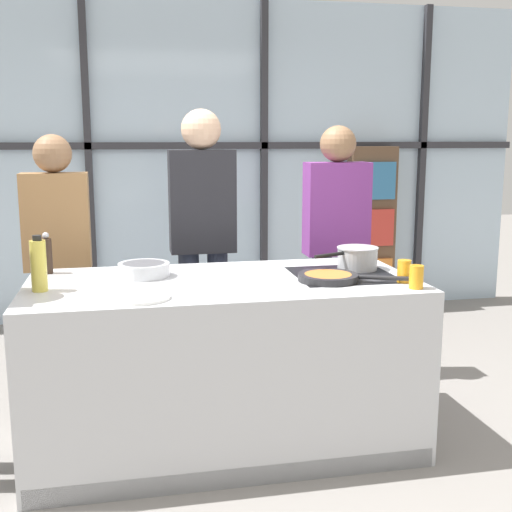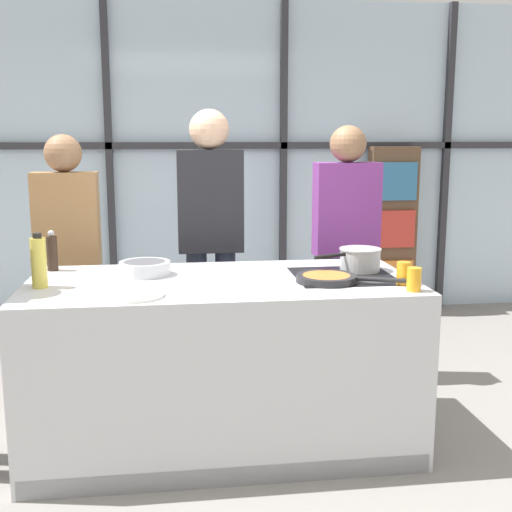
# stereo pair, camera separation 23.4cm
# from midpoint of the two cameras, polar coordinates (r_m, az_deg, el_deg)

# --- Properties ---
(ground_plane) EXTENTS (18.00, 18.00, 0.00)m
(ground_plane) POSITION_cam_midpoint_polar(r_m,az_deg,el_deg) (3.60, -1.04, -16.10)
(ground_plane) COLOR gray
(back_window_wall) EXTENTS (6.40, 0.10, 2.80)m
(back_window_wall) POSITION_cam_midpoint_polar(r_m,az_deg,el_deg) (5.79, -4.04, 8.42)
(back_window_wall) COLOR silver
(back_window_wall) RESTS_ON ground_plane
(bookshelf) EXTENTS (0.44, 0.19, 1.53)m
(bookshelf) POSITION_cam_midpoint_polar(r_m,az_deg,el_deg) (6.04, 13.06, 2.19)
(bookshelf) COLOR brown
(bookshelf) RESTS_ON ground_plane
(demo_island) EXTENTS (1.98, 0.95, 0.89)m
(demo_island) POSITION_cam_midpoint_polar(r_m,az_deg,el_deg) (3.42, -1.04, -9.43)
(demo_island) COLOR silver
(demo_island) RESTS_ON ground_plane
(spectator_far_left) EXTENTS (0.39, 0.23, 1.63)m
(spectator_far_left) POSITION_cam_midpoint_polar(r_m,az_deg,el_deg) (4.13, -14.83, 0.80)
(spectator_far_left) COLOR black
(spectator_far_left) RESTS_ON ground_plane
(spectator_center_left) EXTENTS (0.41, 0.25, 1.79)m
(spectator_center_left) POSITION_cam_midpoint_polar(r_m,az_deg,el_deg) (4.09, -2.44, 2.45)
(spectator_center_left) COLOR #232838
(spectator_center_left) RESTS_ON ground_plane
(spectator_center_right) EXTENTS (0.42, 0.24, 1.69)m
(spectator_center_right) POSITION_cam_midpoint_polar(r_m,az_deg,el_deg) (4.28, 9.54, 1.71)
(spectator_center_right) COLOR #232838
(spectator_center_right) RESTS_ON ground_plane
(frying_pan) EXTENTS (0.53, 0.32, 0.04)m
(frying_pan) POSITION_cam_midpoint_polar(r_m,az_deg,el_deg) (3.27, 8.46, -1.97)
(frying_pan) COLOR #232326
(frying_pan) RESTS_ON demo_island
(saucepan) EXTENTS (0.40, 0.25, 0.12)m
(saucepan) POSITION_cam_midpoint_polar(r_m,az_deg,el_deg) (3.57, 11.07, -0.25)
(saucepan) COLOR silver
(saucepan) RESTS_ON demo_island
(white_plate) EXTENTS (0.27, 0.27, 0.01)m
(white_plate) POSITION_cam_midpoint_polar(r_m,az_deg,el_deg) (2.97, -8.54, -3.49)
(white_plate) COLOR white
(white_plate) RESTS_ON demo_island
(mixing_bowl) EXTENTS (0.27, 0.27, 0.07)m
(mixing_bowl) POSITION_cam_midpoint_polar(r_m,az_deg,el_deg) (3.43, -7.94, -1.05)
(mixing_bowl) COLOR silver
(mixing_bowl) RESTS_ON demo_island
(oil_bottle) EXTENTS (0.07, 0.07, 0.27)m
(oil_bottle) POSITION_cam_midpoint_polar(r_m,az_deg,el_deg) (3.23, -16.81, -0.55)
(oil_bottle) COLOR #E0CC4C
(oil_bottle) RESTS_ON demo_island
(pepper_grinder) EXTENTS (0.06, 0.06, 0.22)m
(pepper_grinder) POSITION_cam_midpoint_polar(r_m,az_deg,el_deg) (3.64, -15.94, 0.31)
(pepper_grinder) COLOR #332319
(pepper_grinder) RESTS_ON demo_island
(juice_glass_near) EXTENTS (0.07, 0.07, 0.11)m
(juice_glass_near) POSITION_cam_midpoint_polar(r_m,az_deg,el_deg) (3.16, 15.94, -2.03)
(juice_glass_near) COLOR orange
(juice_glass_near) RESTS_ON demo_island
(juice_glass_far) EXTENTS (0.07, 0.07, 0.11)m
(juice_glass_far) POSITION_cam_midpoint_polar(r_m,az_deg,el_deg) (3.28, 14.98, -1.51)
(juice_glass_far) COLOR orange
(juice_glass_far) RESTS_ON demo_island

